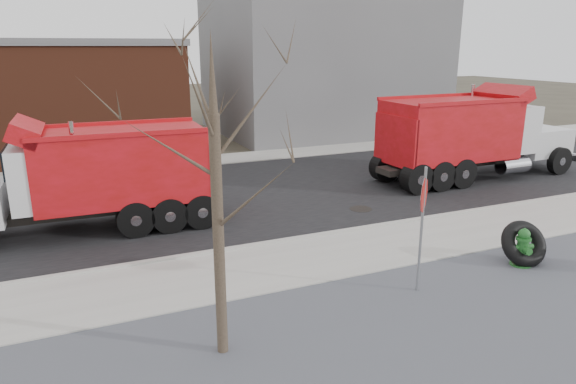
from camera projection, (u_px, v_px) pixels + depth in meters
name	position (u px, v px, depth m)	size (l,w,h in m)	color
ground	(322.00, 263.00, 12.14)	(120.00, 120.00, 0.00)	#383328
gravel_verge	(413.00, 337.00, 9.05)	(60.00, 5.00, 0.03)	slate
sidewalk	(317.00, 258.00, 12.35)	(60.00, 2.50, 0.06)	#9E9B93
curb	(295.00, 239.00, 13.49)	(60.00, 0.15, 0.11)	#9E9B93
road	(239.00, 195.00, 17.69)	(60.00, 9.40, 0.02)	black
far_sidewalk	(199.00, 161.00, 22.71)	(60.00, 2.00, 0.06)	#9E9B93
building_grey	(320.00, 62.00, 30.36)	(12.00, 10.00, 8.00)	slate
bare_tree	(215.00, 160.00, 7.71)	(3.20, 3.20, 5.20)	#382D23
fire_hydrant	(523.00, 249.00, 11.87)	(0.53, 0.52, 0.93)	#245F26
truck_tire	(524.00, 244.00, 11.99)	(1.25, 1.05, 1.10)	black
stop_sign	(423.00, 208.00, 10.24)	(0.55, 0.52, 2.68)	gray
dump_truck_red_a	(472.00, 133.00, 19.44)	(8.63, 2.56, 3.48)	black
dump_truck_red_b	(87.00, 175.00, 13.79)	(7.50, 2.33, 3.16)	black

